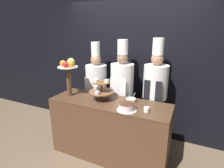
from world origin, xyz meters
name	(u,v)px	position (x,y,z in m)	size (l,w,h in m)	color
ground_plane	(101,166)	(0.00, 0.00, 0.00)	(14.00, 14.00, 0.00)	brown
wall_back	(130,62)	(0.00, 1.22, 1.40)	(10.00, 0.06, 2.80)	black
buffet_counter	(109,129)	(0.00, 0.30, 0.47)	(1.83, 0.61, 0.94)	brown
tiered_stand	(101,89)	(-0.15, 0.34, 1.10)	(0.39, 0.39, 0.32)	brown
fruit_pedestal	(68,70)	(-0.70, 0.27, 1.38)	(0.32, 0.32, 0.61)	brown
cake_round	(127,107)	(0.34, 0.13, 0.99)	(0.27, 0.27, 0.10)	white
cup_white	(147,109)	(0.60, 0.20, 0.98)	(0.07, 0.07, 0.06)	white
serving_bowl_far	(131,100)	(0.30, 0.42, 0.97)	(0.15, 0.15, 0.16)	white
chef_left	(97,87)	(-0.52, 0.84, 0.94)	(0.39, 0.39, 1.78)	#38332D
chef_center_left	(122,89)	(-0.01, 0.84, 0.99)	(0.40, 0.40, 1.83)	black
chef_center_right	(155,92)	(0.57, 0.84, 1.01)	(0.39, 0.39, 1.87)	#28282D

